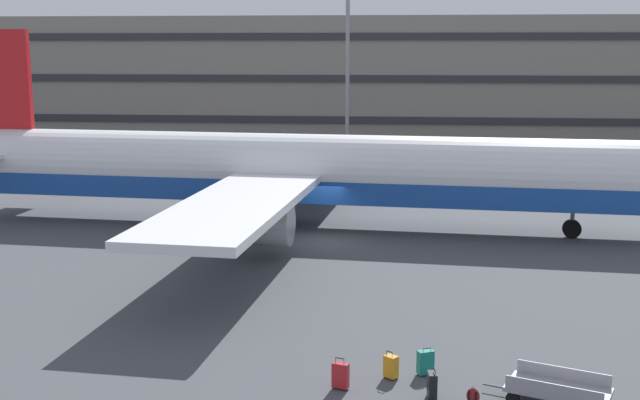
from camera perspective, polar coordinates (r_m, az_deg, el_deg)
The scene contains 10 objects.
ground_plane at distance 39.58m, azimuth -0.25°, elevation -2.86°, with size 600.00×600.00×0.00m, color #424449.
terminal_structure at distance 92.86m, azimuth 3.07°, elevation 8.71°, with size 173.29×22.01×12.32m.
airliner at distance 42.10m, azimuth -1.72°, elevation 2.01°, with size 41.23×33.50×10.17m.
light_mast_left at distance 74.61m, azimuth 1.95°, elevation 12.93°, with size 1.80×0.50×21.12m.
suitcase_purple at distance 22.45m, azimuth 7.83°, elevation -12.66°, with size 0.27×0.45×0.84m.
suitcase_navy at distance 22.81m, azimuth 1.44°, elevation -12.14°, with size 0.49×0.34×0.93m.
suitcase_teal at distance 23.91m, azimuth 7.37°, elevation -11.15°, with size 0.52×0.42×0.84m.
suitcase_red at distance 23.58m, azimuth 4.97°, elevation -11.50°, with size 0.45×0.43×0.84m.
backpack_silver at distance 22.39m, azimuth 10.64°, elevation -13.30°, with size 0.40×0.34×0.49m.
baggage_cart at distance 22.74m, azimuth 16.27°, elevation -12.59°, with size 3.31×2.19×0.82m.
Camera 1 is at (3.77, -38.30, 9.22)m, focal length 45.85 mm.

